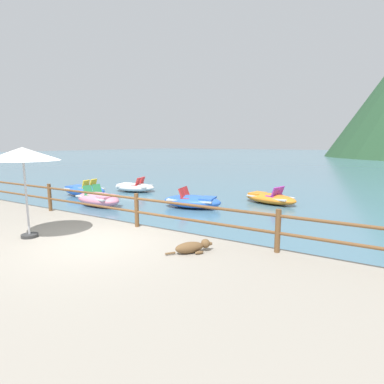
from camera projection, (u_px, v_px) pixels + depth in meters
ground_plane at (328, 164)px, 41.16m from camera, size 200.00×200.00×0.00m
dock_railing at (137, 207)px, 8.53m from camera, size 23.92×0.12×0.95m
beach_umbrella at (23, 155)px, 7.33m from camera, size 1.70×1.70×2.24m
dog_resting at (192, 247)px, 6.55m from camera, size 0.71×0.89×0.26m
pedal_boat_0 at (193, 201)px, 13.06m from camera, size 2.74×1.75×0.87m
pedal_boat_1 at (98, 199)px, 13.46m from camera, size 2.62×1.42×0.91m
pedal_boat_2 at (134, 187)px, 17.51m from camera, size 2.62×1.87×0.83m
pedal_boat_3 at (85, 190)px, 16.03m from camera, size 2.62×1.42×0.89m
pedal_boat_4 at (270, 198)px, 14.00m from camera, size 2.74×1.75×0.82m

